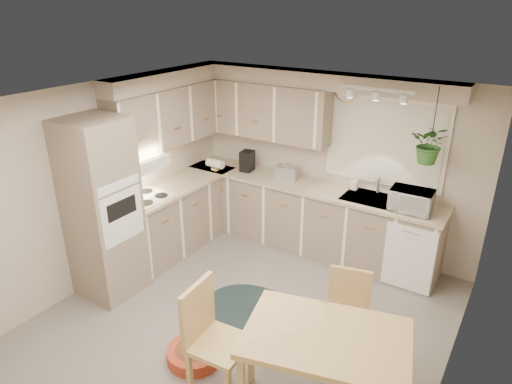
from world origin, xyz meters
TOP-DOWN VIEW (x-y plane):
  - floor at (0.00, 0.00)m, footprint 4.20×4.20m
  - ceiling at (0.00, 0.00)m, footprint 4.20×4.20m
  - wall_back at (0.00, 2.10)m, footprint 4.00×0.04m
  - wall_front at (0.00, -2.10)m, footprint 4.00×0.04m
  - wall_left at (-2.00, 0.00)m, footprint 0.04×4.20m
  - wall_right at (2.00, 0.00)m, footprint 0.04×4.20m
  - base_cab_left at (-1.70, 0.88)m, footprint 0.60×1.85m
  - base_cab_back at (-0.20, 1.80)m, footprint 3.60×0.60m
  - counter_left at (-1.69, 0.88)m, footprint 0.64×1.89m
  - counter_back at (-0.20, 1.79)m, footprint 3.64×0.64m
  - oven_stack at (-1.68, -0.38)m, footprint 0.65×0.65m
  - wall_oven_face at (-1.35, -0.38)m, footprint 0.02×0.56m
  - upper_cab_left at (-1.82, 1.00)m, footprint 0.35×2.00m
  - upper_cab_back at (-1.00, 1.93)m, footprint 2.00×0.35m
  - soffit_left at (-1.85, 1.00)m, footprint 0.30×2.00m
  - soffit_back at (-0.20, 1.95)m, footprint 3.60×0.30m
  - cooktop at (-1.68, 0.30)m, footprint 0.52×0.58m
  - range_hood at (-1.70, 0.30)m, footprint 0.40×0.60m
  - window_blinds at (0.70, 2.07)m, footprint 1.40×0.02m
  - window_frame at (0.70, 2.08)m, footprint 1.50×0.02m
  - sink at (0.70, 1.80)m, footprint 0.70×0.48m
  - dishwasher_front at (1.30, 1.49)m, footprint 0.58×0.02m
  - track_light_bar at (0.70, 1.55)m, footprint 0.80×0.04m
  - wall_clock at (0.15, 2.07)m, footprint 0.30×0.03m
  - dining_table at (1.21, -0.66)m, footprint 1.46×1.15m
  - chair_left at (0.34, -0.90)m, footprint 0.52×0.52m
  - chair_back at (1.11, 0.03)m, footprint 0.51×0.51m
  - braided_rug at (0.05, 0.11)m, footprint 1.53×1.30m
  - pet_bed at (-0.09, -0.76)m, footprint 0.71×0.71m
  - microwave at (1.19, 1.70)m, footprint 0.49×0.29m
  - soap_bottle at (0.40, 1.95)m, footprint 0.09×0.20m
  - hanging_plant at (1.31, 1.70)m, footprint 0.41×0.46m
  - coffee_maker at (-1.16, 1.80)m, footprint 0.19×0.22m
  - toaster at (-0.53, 1.82)m, footprint 0.32×0.21m
  - knife_block at (-0.53, 1.85)m, footprint 0.11×0.11m

SIDE VIEW (x-z plane):
  - floor at x=0.00m, z-range 0.00..0.00m
  - braided_rug at x=0.05m, z-range 0.00..0.01m
  - pet_bed at x=-0.09m, z-range 0.00..0.12m
  - dining_table at x=1.21m, z-range 0.00..0.81m
  - dishwasher_front at x=1.30m, z-range 0.01..0.84m
  - chair_back at x=1.11m, z-range 0.00..0.90m
  - base_cab_left at x=-1.70m, z-range 0.00..0.90m
  - base_cab_back at x=-0.20m, z-range 0.00..0.90m
  - chair_left at x=0.34m, z-range 0.00..1.03m
  - sink at x=0.70m, z-range 0.85..0.95m
  - counter_left at x=-1.69m, z-range 0.90..0.94m
  - counter_back at x=-0.20m, z-range 0.90..0.94m
  - cooktop at x=-1.68m, z-range 0.93..0.95m
  - soap_bottle at x=0.40m, z-range 0.94..1.03m
  - toaster at x=-0.53m, z-range 0.94..1.12m
  - knife_block at x=-0.53m, z-range 0.94..1.14m
  - oven_stack at x=-1.68m, z-range 0.00..2.10m
  - wall_oven_face at x=-1.35m, z-range 0.76..1.34m
  - coffee_maker at x=-1.16m, z-range 0.94..1.23m
  - microwave at x=1.19m, z-range 0.94..1.26m
  - wall_back at x=0.00m, z-range 0.00..2.40m
  - wall_front at x=0.00m, z-range 0.00..2.40m
  - wall_left at x=-2.00m, z-range 0.00..2.40m
  - wall_right at x=2.00m, z-range 0.00..2.40m
  - range_hood at x=-1.70m, z-range 1.33..1.47m
  - window_blinds at x=0.70m, z-range 1.10..2.10m
  - window_frame at x=0.70m, z-range 1.05..2.15m
  - hanging_plant at x=1.31m, z-range 1.55..1.90m
  - upper_cab_left at x=-1.82m, z-range 1.45..2.20m
  - upper_cab_back at x=-1.00m, z-range 1.45..2.20m
  - wall_clock at x=0.15m, z-range 2.03..2.33m
  - soffit_left at x=-1.85m, z-range 2.20..2.40m
  - soffit_back at x=-0.20m, z-range 2.20..2.40m
  - track_light_bar at x=0.70m, z-range 2.31..2.35m
  - ceiling at x=0.00m, z-range 2.40..2.40m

